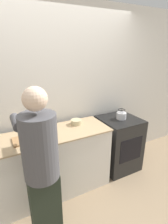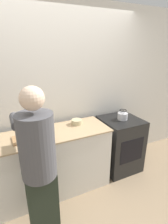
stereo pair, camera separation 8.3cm
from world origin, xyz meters
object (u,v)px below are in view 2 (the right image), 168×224
Objects in this scene: knife at (30,137)px; person at (39,163)px; kettle at (123,115)px; cutting_board at (27,138)px; bowl_prep at (77,122)px; oven at (120,144)px.

person is at bearing -114.32° from knife.
cutting_board is at bearing -177.87° from kettle.
bowl_prep is at bearing 11.65° from cutting_board.
cutting_board is (-0.03, 0.52, 0.02)m from person.
oven is 1.62m from person.
kettle is (1.48, 0.05, 0.03)m from cutting_board.
kettle is at bearing 2.13° from cutting_board.
oven is at bearing 2.41° from cutting_board.
knife is 1.45m from kettle.
oven is 5.65× the size of kettle.
person is 10.56× the size of kettle.
knife is at bearing -168.02° from bowl_prep.
kettle is at bearing 21.78° from person.
person reaches higher than cutting_board.
bowl_prep is (0.72, 0.15, 0.03)m from cutting_board.
kettle is 1.01× the size of bowl_prep.
oven is at bearing -21.72° from knife.
kettle reaches higher than knife.
cutting_board is at bearing -177.59° from oven.
cutting_board is at bearing 93.00° from person.
knife reaches higher than cutting_board.
person reaches higher than kettle.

